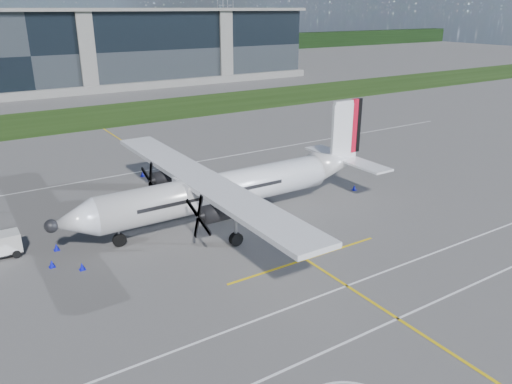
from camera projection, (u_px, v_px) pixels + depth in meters
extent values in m
plane|color=#585553|center=(80.00, 130.00, 67.87)|extent=(400.00, 400.00, 0.00)
cube|color=#1D350E|center=(66.00, 120.00, 74.17)|extent=(400.00, 18.00, 0.04)
cube|color=black|center=(21.00, 52.00, 96.83)|extent=(120.00, 20.00, 15.00)
cube|color=yellow|center=(198.00, 190.00, 45.71)|extent=(0.20, 70.00, 0.01)
cube|color=white|center=(357.00, 337.00, 25.25)|extent=(90.00, 0.15, 0.01)
imported|color=#F25907|center=(103.00, 217.00, 37.40)|extent=(0.73, 0.88, 1.88)
cone|color=#0C0ED1|center=(142.00, 174.00, 49.22)|extent=(0.36, 0.36, 0.50)
cone|color=#0C0ED1|center=(82.00, 266.00, 31.69)|extent=(0.36, 0.36, 0.50)
cone|color=#0C0ED1|center=(56.00, 247.00, 34.24)|extent=(0.36, 0.36, 0.50)
cone|color=#0C0ED1|center=(52.00, 264.00, 32.00)|extent=(0.36, 0.36, 0.50)
cone|color=#0C0ED1|center=(354.00, 188.00, 45.52)|extent=(0.36, 0.36, 0.50)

